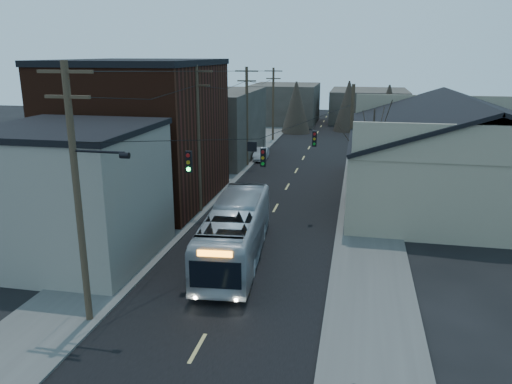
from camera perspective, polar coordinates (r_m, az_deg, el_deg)
ground at (r=18.28m, az=-8.77°, el=-20.62°), size 160.00×160.00×0.00m
road_surface at (r=45.36m, az=4.32°, el=1.89°), size 9.00×110.00×0.02m
sidewalk_left at (r=46.58m, az=-3.64°, el=2.33°), size 4.00×110.00×0.12m
sidewalk_right at (r=45.03m, az=12.55°, el=1.52°), size 4.00×110.00×0.12m
building_clapboard at (r=27.91m, az=-20.16°, el=-0.41°), size 8.00×8.00×7.00m
building_brick at (r=37.55m, az=-12.99°, el=6.42°), size 10.00×12.00×10.00m
building_left_far at (r=52.44m, az=-5.17°, el=7.62°), size 9.00×14.00×7.00m
warehouse at (r=40.27m, az=22.13°, el=2.93°), size 16.16×20.60×7.73m
building_far_left at (r=79.94m, az=3.33°, el=10.05°), size 10.00×12.00×6.00m
building_far_right at (r=84.15m, az=12.75°, el=9.63°), size 12.00×14.00×5.00m
bare_tree at (r=34.49m, az=13.05°, el=3.26°), size 0.40×0.40×7.20m
utility_lines at (r=39.26m, az=-1.19°, el=7.14°), size 11.24×45.28×10.50m
bus at (r=26.65m, az=-2.37°, el=-4.57°), size 3.56×11.35×3.11m
parked_car at (r=51.88m, az=0.58°, el=4.38°), size 1.59×3.89×1.25m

